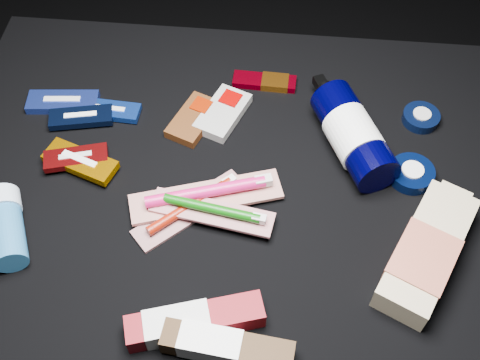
# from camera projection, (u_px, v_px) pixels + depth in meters

# --- Properties ---
(ground) EXTENTS (3.00, 3.00, 0.00)m
(ground) POSITION_uv_depth(u_px,v_px,m) (233.00, 296.00, 1.30)
(ground) COLOR black
(ground) RESTS_ON ground
(cloth_table) EXTENTS (0.98, 0.78, 0.40)m
(cloth_table) POSITION_uv_depth(u_px,v_px,m) (232.00, 251.00, 1.14)
(cloth_table) COLOR black
(cloth_table) RESTS_ON ground
(luna_bar_0) EXTENTS (0.13, 0.06, 0.02)m
(luna_bar_0) POSITION_uv_depth(u_px,v_px,m) (63.00, 102.00, 1.08)
(luna_bar_0) COLOR #233AA5
(luna_bar_0) RESTS_ON cloth_table
(luna_bar_1) EXTENTS (0.11, 0.05, 0.01)m
(luna_bar_1) POSITION_uv_depth(u_px,v_px,m) (110.00, 110.00, 1.07)
(luna_bar_1) COLOR #1742B4
(luna_bar_1) RESTS_ON cloth_table
(luna_bar_2) EXTENTS (0.12, 0.06, 0.01)m
(luna_bar_2) POSITION_uv_depth(u_px,v_px,m) (81.00, 117.00, 1.05)
(luna_bar_2) COLOR black
(luna_bar_2) RESTS_ON cloth_table
(luna_bar_3) EXTENTS (0.13, 0.09, 0.02)m
(luna_bar_3) POSITION_uv_depth(u_px,v_px,m) (80.00, 162.00, 0.99)
(luna_bar_3) COLOR #CA7B00
(luna_bar_3) RESTS_ON cloth_table
(luna_bar_4) EXTENTS (0.11, 0.07, 0.01)m
(luna_bar_4) POSITION_uv_depth(u_px,v_px,m) (76.00, 158.00, 0.99)
(luna_bar_4) COLOR maroon
(luna_bar_4) RESTS_ON cloth_table
(clif_bar_0) EXTENTS (0.09, 0.12, 0.02)m
(clif_bar_0) POSITION_uv_depth(u_px,v_px,m) (195.00, 118.00, 1.06)
(clif_bar_0) COLOR #4A250E
(clif_bar_0) RESTS_ON cloth_table
(clif_bar_1) EXTENTS (0.10, 0.13, 0.02)m
(clif_bar_1) POSITION_uv_depth(u_px,v_px,m) (224.00, 111.00, 1.06)
(clif_bar_1) COLOR #A5A59E
(clif_bar_1) RESTS_ON cloth_table
(power_bar) EXTENTS (0.12, 0.04, 0.01)m
(power_bar) POSITION_uv_depth(u_px,v_px,m) (268.00, 82.00, 1.11)
(power_bar) COLOR maroon
(power_bar) RESTS_ON cloth_table
(lotion_bottle) EXTENTS (0.15, 0.24, 0.08)m
(lotion_bottle) POSITION_uv_depth(u_px,v_px,m) (353.00, 135.00, 0.99)
(lotion_bottle) COLOR black
(lotion_bottle) RESTS_ON cloth_table
(cream_tin_upper) EXTENTS (0.06, 0.06, 0.02)m
(cream_tin_upper) POSITION_uv_depth(u_px,v_px,m) (421.00, 117.00, 1.06)
(cream_tin_upper) COLOR black
(cream_tin_upper) RESTS_ON cloth_table
(cream_tin_lower) EXTENTS (0.07, 0.07, 0.02)m
(cream_tin_lower) POSITION_uv_depth(u_px,v_px,m) (411.00, 174.00, 0.98)
(cream_tin_lower) COLOR black
(cream_tin_lower) RESTS_ON cloth_table
(bodywash_bottle) EXTENTS (0.17, 0.24, 0.05)m
(bodywash_bottle) POSITION_uv_depth(u_px,v_px,m) (426.00, 254.00, 0.88)
(bodywash_bottle) COLOR #C9B58D
(bodywash_bottle) RESTS_ON cloth_table
(deodorant_stick) EXTENTS (0.10, 0.14, 0.05)m
(deodorant_stick) POSITION_uv_depth(u_px,v_px,m) (7.00, 226.00, 0.91)
(deodorant_stick) COLOR #276394
(deodorant_stick) RESTS_ON cloth_table
(toothbrush_pack_0) EXTENTS (0.18, 0.17, 0.02)m
(toothbrush_pack_0) POSITION_uv_depth(u_px,v_px,m) (192.00, 207.00, 0.95)
(toothbrush_pack_0) COLOR #ADA8A2
(toothbrush_pack_0) RESTS_ON cloth_table
(toothbrush_pack_1) EXTENTS (0.25, 0.13, 0.03)m
(toothbrush_pack_1) POSITION_uv_depth(u_px,v_px,m) (208.00, 194.00, 0.95)
(toothbrush_pack_1) COLOR beige
(toothbrush_pack_1) RESTS_ON cloth_table
(toothbrush_pack_2) EXTENTS (0.20, 0.08, 0.02)m
(toothbrush_pack_2) POSITION_uv_depth(u_px,v_px,m) (214.00, 211.00, 0.93)
(toothbrush_pack_2) COLOR silver
(toothbrush_pack_2) RESTS_ON cloth_table
(toothpaste_carton_red) EXTENTS (0.19, 0.10, 0.04)m
(toothpaste_carton_red) POSITION_uv_depth(u_px,v_px,m) (189.00, 322.00, 0.83)
(toothpaste_carton_red) COLOR maroon
(toothpaste_carton_red) RESTS_ON cloth_table
(toothpaste_carton_green) EXTENTS (0.18, 0.06, 0.03)m
(toothpaste_carton_green) POSITION_uv_depth(u_px,v_px,m) (221.00, 346.00, 0.80)
(toothpaste_carton_green) COLOR #311C09
(toothpaste_carton_green) RESTS_ON cloth_table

